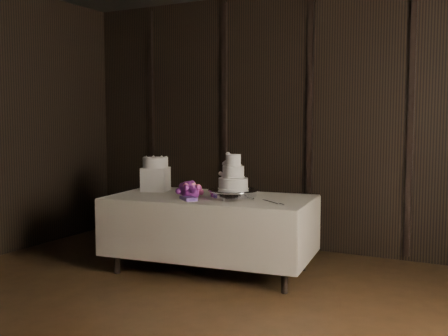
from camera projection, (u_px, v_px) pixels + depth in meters
room at (115, 122)px, 2.91m from camera, size 6.08×7.08×3.08m
display_table at (211, 231)px, 5.20m from camera, size 2.10×1.26×0.76m
cake_stand at (233, 194)px, 5.01m from camera, size 0.61×0.61×0.09m
wedding_cake at (230, 176)px, 4.99m from camera, size 0.33×0.28×0.34m
bouquet at (190, 191)px, 5.07m from camera, size 0.51×0.52×0.20m
box_pedestal at (156, 179)px, 5.59m from camera, size 0.32×0.32×0.25m
small_cake at (155, 162)px, 5.57m from camera, size 0.27×0.27×0.11m
cake_knife at (271, 202)px, 4.79m from camera, size 0.31×0.25×0.01m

